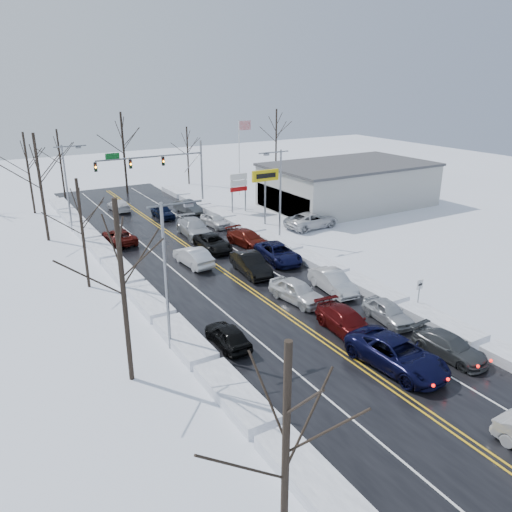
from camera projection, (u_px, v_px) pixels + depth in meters
ground at (258, 295)px, 37.37m from camera, size 160.00×160.00×0.00m
road_surface at (244, 286)px, 38.98m from camera, size 14.00×84.00×0.01m
snow_bank_left at (151, 307)px, 35.34m from camera, size 1.85×72.00×0.64m
snow_bank_right at (322, 268)px, 42.63m from camera, size 1.85×72.00×0.64m
traffic_signal_mast at (163, 164)px, 59.82m from camera, size 13.28×0.39×8.00m
tires_plus_sign at (265, 179)px, 53.65m from camera, size 3.20×0.34×6.00m
used_vehicles_sign at (239, 185)px, 59.08m from camera, size 2.20×0.22×4.65m
speed_limit_sign at (419, 289)px, 34.27m from camera, size 0.55×0.09×2.35m
flagpole at (240, 152)px, 66.91m from camera, size 1.87×1.20×10.00m
dealership_building at (348, 184)px, 62.53m from camera, size 20.40×12.40×5.30m
streetlight_ne at (279, 189)px, 47.64m from camera, size 3.20×0.25×9.00m
streetlight_sw at (168, 265)px, 28.35m from camera, size 3.20×0.25×9.00m
streetlight_nw at (68, 181)px, 51.01m from camera, size 3.20×0.25×9.00m
tree_left_a at (286, 427)px, 13.77m from camera, size 3.60×3.60×9.00m
tree_left_b at (120, 258)px, 24.63m from camera, size 4.00×4.00×10.00m
tree_left_c at (80, 213)px, 36.80m from camera, size 3.40×3.40×8.50m
tree_left_d at (38, 167)px, 47.32m from camera, size 4.20×4.20×10.50m
tree_left_e at (26, 157)px, 57.46m from camera, size 3.80×3.80×9.50m
tree_far_b at (59, 150)px, 65.54m from camera, size 3.60×3.60×9.00m
tree_far_c at (123, 137)px, 67.28m from camera, size 4.40×4.40×11.00m
tree_far_d at (187, 144)px, 73.88m from camera, size 3.40×3.40×8.50m
tree_far_e at (276, 129)px, 81.48m from camera, size 4.20×4.20×10.50m
queued_car_2 at (395, 367)px, 28.09m from camera, size 3.31×6.30×1.69m
queued_car_3 at (346, 332)px, 31.88m from camera, size 2.52×5.32×1.50m
queued_car_4 at (297, 301)px, 36.31m from camera, size 2.53×4.95×1.61m
queued_car_5 at (251, 273)px, 41.42m from camera, size 2.28×5.28×1.69m
queued_car_6 at (213, 250)px, 47.06m from camera, size 2.66×5.28×1.43m
queued_car_7 at (195, 236)px, 51.18m from camera, size 2.88×6.10×1.72m
queued_car_8 at (163, 218)px, 57.79m from camera, size 1.75×4.31×1.47m
queued_car_11 at (448, 356)px, 29.16m from camera, size 2.18×4.71×1.33m
queued_car_12 at (387, 321)px, 33.35m from camera, size 2.14×4.30×1.41m
queued_car_13 at (332, 291)px, 37.98m from camera, size 2.17×4.96×1.59m
queued_car_14 at (278, 261)px, 44.18m from camera, size 3.01×5.72×1.53m
queued_car_15 at (248, 246)px, 48.15m from camera, size 2.75×5.42×1.51m
queued_car_16 at (215, 227)px, 54.32m from camera, size 2.15×4.40×1.44m
queued_car_17 at (188, 213)px, 59.89m from camera, size 2.15×4.64×1.47m
oncoming_car_0 at (194, 265)px, 43.24m from camera, size 2.01×4.93×1.59m
oncoming_car_1 at (120, 243)px, 49.00m from camera, size 2.56×5.16×1.40m
oncoming_car_2 at (119, 211)px, 60.79m from camera, size 2.04×4.72×1.35m
oncoming_car_3 at (228, 345)px, 30.36m from camera, size 1.67×4.04×1.37m
parked_car_0 at (311, 228)px, 53.95m from camera, size 6.36×3.32×1.71m
parked_car_1 at (314, 216)px, 58.34m from camera, size 2.92×6.01×1.68m
parked_car_2 at (269, 207)px, 62.53m from camera, size 1.70×3.97×1.34m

